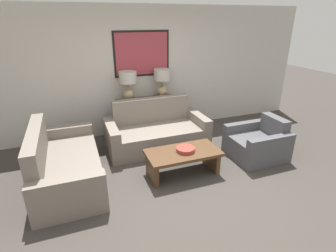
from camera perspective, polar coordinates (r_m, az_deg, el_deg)
name	(u,v)px	position (r m, az deg, el deg)	size (l,w,h in m)	color
ground_plane	(188,187)	(4.10, 4.36, -13.18)	(20.00, 20.00, 0.00)	#3D3833
back_wall	(142,71)	(5.74, -5.71, 11.79)	(7.80, 0.12, 2.65)	beige
console_table	(147,116)	(5.74, -4.65, 2.12)	(1.27, 0.38, 0.79)	#332319
table_lamp_left	(128,82)	(5.44, -8.66, 9.38)	(0.35, 0.35, 0.61)	tan
table_lamp_right	(162,80)	(5.63, -1.26, 10.07)	(0.35, 0.35, 0.61)	tan
couch_by_back_wall	(156,132)	(5.19, -2.56, -1.34)	(1.93, 0.94, 0.91)	slate
couch_by_side	(64,165)	(4.37, -21.71, -7.93)	(0.94, 1.93, 0.91)	slate
coffee_table	(183,157)	(4.26, 3.27, -6.82)	(1.18, 0.60, 0.41)	#4C331E
decorative_bowl	(185,149)	(4.20, 3.82, -5.09)	(0.30, 0.30, 0.06)	#93382D
armchair_near_back_wall	(258,144)	(5.07, 18.93, -3.63)	(0.91, 0.86, 0.73)	#4C4C51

